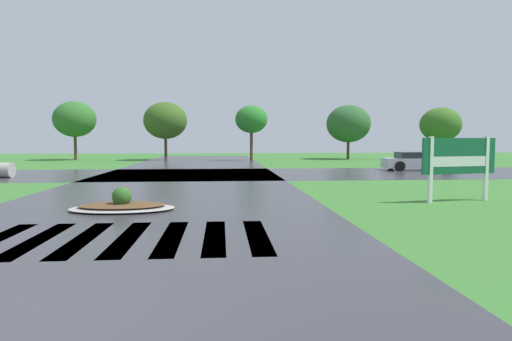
{
  "coord_description": "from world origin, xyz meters",
  "views": [
    {
      "loc": [
        1.95,
        -4.67,
        2.06
      ],
      "look_at": [
        3.16,
        10.9,
        0.95
      ],
      "focal_mm": 31.2,
      "sensor_mm": 36.0,
      "label": 1
    }
  ],
  "objects_px": {
    "median_island": "(122,205)",
    "car_blue_compact": "(417,161)",
    "estate_billboard": "(459,159)",
    "drainage_pipe_stack": "(0,170)"
  },
  "relations": [
    {
      "from": "median_island",
      "to": "car_blue_compact",
      "type": "distance_m",
      "value": 22.02
    },
    {
      "from": "car_blue_compact",
      "to": "median_island",
      "type": "bearing_deg",
      "value": -132.63
    },
    {
      "from": "car_blue_compact",
      "to": "drainage_pipe_stack",
      "type": "xyz_separation_m",
      "value": [
        -24.62,
        -3.83,
        -0.18
      ]
    },
    {
      "from": "median_island",
      "to": "car_blue_compact",
      "type": "relative_size",
      "value": 0.66
    },
    {
      "from": "median_island",
      "to": "drainage_pipe_stack",
      "type": "distance_m",
      "value": 14.52
    },
    {
      "from": "estate_billboard",
      "to": "drainage_pipe_stack",
      "type": "bearing_deg",
      "value": -40.18
    },
    {
      "from": "estate_billboard",
      "to": "median_island",
      "type": "relative_size",
      "value": 0.92
    },
    {
      "from": "car_blue_compact",
      "to": "drainage_pipe_stack",
      "type": "distance_m",
      "value": 24.92
    },
    {
      "from": "estate_billboard",
      "to": "drainage_pipe_stack",
      "type": "xyz_separation_m",
      "value": [
        -19.49,
        10.55,
        -1.01
      ]
    },
    {
      "from": "estate_billboard",
      "to": "car_blue_compact",
      "type": "relative_size",
      "value": 0.6
    }
  ]
}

